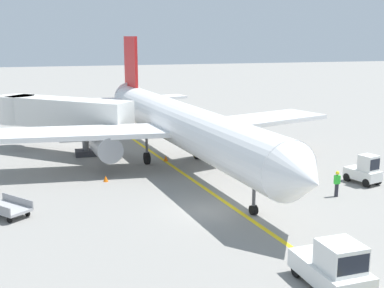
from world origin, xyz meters
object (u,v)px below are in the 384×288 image
(airliner, at_px, (179,123))
(safety_cone_wingtip_right, at_px, (166,158))
(safety_cone_nose_left, at_px, (246,169))
(safety_cone_wingtip_left, at_px, (106,179))
(jet_bridge, at_px, (55,113))
(baggage_cart_loaded, at_px, (7,208))
(ground_crew_marshaller, at_px, (337,183))
(belt_loader_forward_hold, at_px, (291,159))
(pushback_tug, at_px, (334,267))
(baggage_tug_near_wing, at_px, (365,171))
(ground_crew_wing_walker, at_px, (273,172))

(airliner, xyz_separation_m, safety_cone_wingtip_right, (-0.65, 1.78, -3.20))
(safety_cone_nose_left, relative_size, safety_cone_wingtip_left, 1.00)
(jet_bridge, xyz_separation_m, safety_cone_nose_left, (13.71, -10.73, -3.32))
(safety_cone_wingtip_left, distance_m, safety_cone_wingtip_right, 7.19)
(baggage_cart_loaded, bearing_deg, ground_crew_marshaller, -6.37)
(airliner, relative_size, baggage_cart_loaded, 10.35)
(airliner, bearing_deg, belt_loader_forward_hold, -22.08)
(belt_loader_forward_hold, bearing_deg, pushback_tug, -112.30)
(jet_bridge, relative_size, baggage_cart_loaded, 3.29)
(baggage_tug_near_wing, distance_m, ground_crew_marshaller, 3.98)
(airliner, height_order, ground_crew_marshaller, airliner)
(ground_crew_wing_walker, bearing_deg, pushback_tug, -105.72)
(jet_bridge, relative_size, safety_cone_wingtip_right, 25.58)
(baggage_tug_near_wing, bearing_deg, jet_bridge, 141.88)
(safety_cone_wingtip_right, bearing_deg, safety_cone_wingtip_left, -139.81)
(belt_loader_forward_hold, distance_m, safety_cone_wingtip_left, 14.32)
(safety_cone_wingtip_right, bearing_deg, baggage_tug_near_wing, -40.75)
(safety_cone_wingtip_left, bearing_deg, ground_crew_wing_walker, -20.13)
(ground_crew_marshaller, distance_m, safety_cone_wingtip_left, 15.82)
(ground_crew_wing_walker, xyz_separation_m, safety_cone_nose_left, (-0.40, 3.76, -0.69))
(safety_cone_wingtip_right, bearing_deg, ground_crew_wing_walker, -57.46)
(belt_loader_forward_hold, height_order, baggage_cart_loaded, belt_loader_forward_hold)
(pushback_tug, relative_size, baggage_cart_loaded, 1.08)
(ground_crew_marshaller, height_order, safety_cone_wingtip_left, ground_crew_marshaller)
(jet_bridge, bearing_deg, ground_crew_wing_walker, -45.77)
(ground_crew_marshaller, xyz_separation_m, ground_crew_wing_walker, (-2.85, 3.51, 0.00))
(safety_cone_nose_left, bearing_deg, jet_bridge, 141.96)
(ground_crew_marshaller, xyz_separation_m, safety_cone_wingtip_left, (-13.88, 7.55, -0.69))
(safety_cone_wingtip_right, bearing_deg, airliner, -70.04)
(baggage_cart_loaded, distance_m, ground_crew_wing_walker, 17.35)
(ground_crew_wing_walker, bearing_deg, baggage_cart_loaded, -175.83)
(baggage_tug_near_wing, height_order, ground_crew_wing_walker, baggage_tug_near_wing)
(safety_cone_wingtip_left, xyz_separation_m, safety_cone_wingtip_right, (5.49, 4.64, 0.00))
(safety_cone_nose_left, bearing_deg, pushback_tug, -101.28)
(baggage_tug_near_wing, xyz_separation_m, safety_cone_wingtip_left, (-17.33, 5.56, -0.71))
(baggage_cart_loaded, bearing_deg, safety_cone_nose_left, 16.56)
(baggage_cart_loaded, bearing_deg, ground_crew_wing_walker, 4.17)
(baggage_cart_loaded, xyz_separation_m, ground_crew_marshaller, (20.15, -2.25, 0.44))
(airliner, bearing_deg, safety_cone_nose_left, -34.93)
(safety_cone_wingtip_right, bearing_deg, baggage_cart_loaded, -139.79)
(safety_cone_wingtip_left, bearing_deg, belt_loader_forward_hold, -1.81)
(ground_crew_marshaller, distance_m, safety_cone_wingtip_right, 14.81)
(airliner, xyz_separation_m, jet_bridge, (-9.21, 7.59, 0.12))
(airliner, relative_size, belt_loader_forward_hold, 7.08)
(pushback_tug, bearing_deg, baggage_tug_near_wing, 50.68)
(belt_loader_forward_hold, distance_m, safety_cone_nose_left, 3.72)
(belt_loader_forward_hold, height_order, ground_crew_marshaller, belt_loader_forward_hold)
(jet_bridge, xyz_separation_m, baggage_tug_near_wing, (20.41, -16.01, -2.62))
(safety_cone_wingtip_left, bearing_deg, ground_crew_marshaller, -28.55)
(jet_bridge, relative_size, ground_crew_wing_walker, 6.62)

